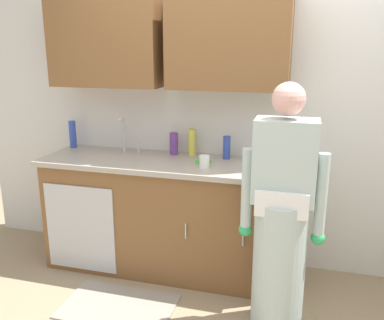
{
  "coord_description": "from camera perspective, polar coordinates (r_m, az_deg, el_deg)",
  "views": [
    {
      "loc": [
        0.54,
        -2.33,
        1.82
      ],
      "look_at": [
        -0.26,
        0.55,
        1.0
      ],
      "focal_mm": 39.02,
      "sensor_mm": 36.0,
      "label": 1
    }
  ],
  "objects": [
    {
      "name": "bottle_water_short",
      "position": [
        3.37,
        11.62,
        2.01
      ],
      "size": [
        0.08,
        0.08,
        0.25
      ],
      "primitive_type": "cylinder",
      "color": "silver",
      "rests_on": "countertop"
    },
    {
      "name": "bottle_cleaner_spray",
      "position": [
        3.88,
        -15.99,
        3.41
      ],
      "size": [
        0.06,
        0.06,
        0.24
      ],
      "primitive_type": "cylinder",
      "color": "#334CB2",
      "rests_on": "countertop"
    },
    {
      "name": "sponge",
      "position": [
        3.24,
        1.57,
        -0.18
      ],
      "size": [
        0.11,
        0.07,
        0.03
      ],
      "primitive_type": "cube",
      "color": "#4CBF4C",
      "rests_on": "countertop"
    },
    {
      "name": "cup_by_sink",
      "position": [
        3.11,
        1.73,
        -0.22
      ],
      "size": [
        0.08,
        0.08,
        0.09
      ],
      "primitive_type": "cylinder",
      "color": "white",
      "rests_on": "countertop"
    },
    {
      "name": "person_at_sink",
      "position": [
        2.76,
        12.05,
        -9.19
      ],
      "size": [
        0.55,
        0.34,
        1.62
      ],
      "color": "white",
      "rests_on": "ground"
    },
    {
      "name": "counter_cabinet",
      "position": [
        3.5,
        -4.0,
        -7.75
      ],
      "size": [
        1.9,
        0.62,
        0.9
      ],
      "color": "brown",
      "rests_on": "ground"
    },
    {
      "name": "knife_on_counter",
      "position": [
        3.01,
        9.38,
        -1.83
      ],
      "size": [
        0.23,
        0.12,
        0.01
      ],
      "primitive_type": "cube",
      "rotation": [
        0.0,
        0.0,
        0.41
      ],
      "color": "silver",
      "rests_on": "countertop"
    },
    {
      "name": "bottle_dish_liquid",
      "position": [
        3.46,
        -0.01,
        2.45
      ],
      "size": [
        0.06,
        0.06,
        0.22
      ],
      "primitive_type": "cylinder",
      "color": "#D8D14C",
      "rests_on": "countertop"
    },
    {
      "name": "sink",
      "position": [
        3.48,
        -9.6,
        0.22
      ],
      "size": [
        0.5,
        0.36,
        0.35
      ],
      "color": "#B7BABF",
      "rests_on": "counter_cabinet"
    },
    {
      "name": "bottle_soap",
      "position": [
        3.49,
        -2.49,
        2.25
      ],
      "size": [
        0.07,
        0.07,
        0.19
      ],
      "primitive_type": "cylinder",
      "color": "#66388C",
      "rests_on": "countertop"
    },
    {
      "name": "kitchen_wall_with_uppers",
      "position": [
        3.41,
        4.04,
        9.49
      ],
      "size": [
        4.8,
        0.44,
        2.7
      ],
      "color": "silver",
      "rests_on": "ground"
    },
    {
      "name": "bottle_water_tall",
      "position": [
        3.36,
        4.76,
        1.7
      ],
      "size": [
        0.06,
        0.06,
        0.19
      ],
      "primitive_type": "cylinder",
      "color": "#334CB2",
      "rests_on": "countertop"
    },
    {
      "name": "floor_mat",
      "position": [
        3.23,
        -10.02,
        -19.09
      ],
      "size": [
        0.8,
        0.5,
        0.01
      ],
      "primitive_type": "cube",
      "color": "gray",
      "rests_on": "ground"
    },
    {
      "name": "countertop",
      "position": [
        3.35,
        -4.09,
        -0.32
      ],
      "size": [
        1.96,
        0.66,
        0.04
      ],
      "primitive_type": "cube",
      "color": "#A8A093",
      "rests_on": "counter_cabinet"
    }
  ]
}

